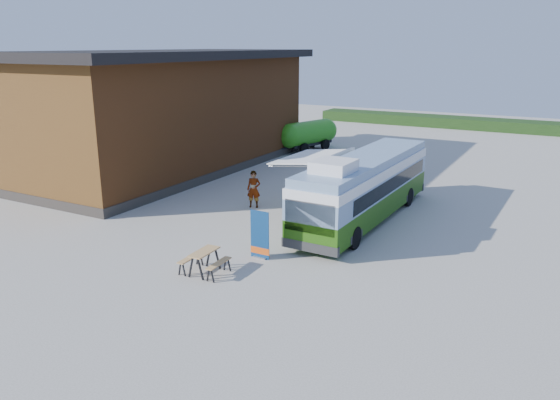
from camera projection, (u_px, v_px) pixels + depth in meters
The scene contains 10 objects.
ground at pixel (219, 243), 22.41m from camera, with size 100.00×100.00×0.00m, color #BCB7AD.
barn at pixel (172, 114), 34.71m from camera, with size 9.60×21.20×7.50m.
hedge at pixel (526, 127), 50.57m from camera, with size 40.00×3.00×1.00m, color #264419.
bus at pixel (365, 186), 24.87m from camera, with size 2.64×11.27×3.45m.
awning at pixel (315, 161), 25.92m from camera, with size 2.72×4.32×0.52m.
banner at pixel (260, 239), 20.60m from camera, with size 0.82×0.19×1.88m.
picnic_table at pixel (204, 257), 19.27m from camera, with size 1.51×1.36×0.83m.
person_a at pixel (254, 189), 27.07m from camera, with size 0.68×0.44×1.85m, color #999999.
person_b at pixel (313, 203), 25.24m from camera, with size 0.76×0.59×1.55m, color #999999.
slurry_tanker at pixel (308, 134), 41.58m from camera, with size 2.93×5.93×2.26m.
Camera 1 is at (12.36, -17.24, 7.84)m, focal length 35.00 mm.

